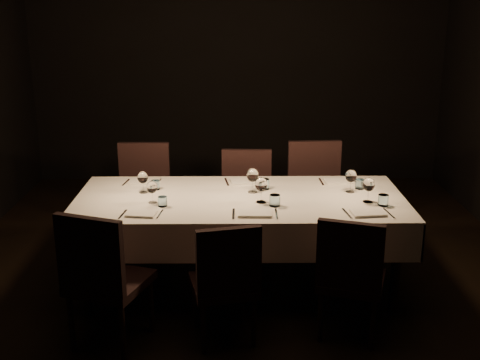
{
  "coord_description": "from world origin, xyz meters",
  "views": [
    {
      "loc": [
        -0.04,
        -4.36,
        2.24
      ],
      "look_at": [
        0.0,
        0.0,
        0.9
      ],
      "focal_mm": 45.0,
      "sensor_mm": 36.0,
      "label": 1
    }
  ],
  "objects_px": {
    "chair_near_left": "(102,275)",
    "chair_near_center": "(226,278)",
    "chair_near_right": "(351,273)",
    "chair_far_right": "(316,193)",
    "dining_table": "(240,206)",
    "chair_far_center": "(246,198)",
    "chair_far_left": "(144,192)"
  },
  "relations": [
    {
      "from": "chair_near_left",
      "to": "chair_near_center",
      "type": "relative_size",
      "value": 1.11
    },
    {
      "from": "chair_near_right",
      "to": "chair_far_right",
      "type": "xyz_separation_m",
      "value": [
        -0.03,
        1.52,
        0.05
      ]
    },
    {
      "from": "dining_table",
      "to": "chair_near_center",
      "type": "bearing_deg",
      "value": -96.99
    },
    {
      "from": "chair_near_center",
      "to": "chair_far_center",
      "type": "height_order",
      "value": "chair_far_center"
    },
    {
      "from": "dining_table",
      "to": "chair_near_left",
      "type": "distance_m",
      "value": 1.24
    },
    {
      "from": "dining_table",
      "to": "chair_near_left",
      "type": "height_order",
      "value": "chair_near_left"
    },
    {
      "from": "chair_near_center",
      "to": "chair_far_center",
      "type": "distance_m",
      "value": 1.55
    },
    {
      "from": "chair_near_left",
      "to": "chair_far_left",
      "type": "relative_size",
      "value": 1.0
    },
    {
      "from": "dining_table",
      "to": "chair_far_center",
      "type": "height_order",
      "value": "chair_far_center"
    },
    {
      "from": "chair_far_left",
      "to": "chair_far_right",
      "type": "distance_m",
      "value": 1.56
    },
    {
      "from": "dining_table",
      "to": "chair_near_right",
      "type": "relative_size",
      "value": 2.85
    },
    {
      "from": "dining_table",
      "to": "chair_far_left",
      "type": "relative_size",
      "value": 2.62
    },
    {
      "from": "chair_near_center",
      "to": "chair_far_left",
      "type": "height_order",
      "value": "chair_far_left"
    },
    {
      "from": "chair_near_left",
      "to": "dining_table",
      "type": "bearing_deg",
      "value": -116.13
    },
    {
      "from": "chair_near_center",
      "to": "chair_near_right",
      "type": "xyz_separation_m",
      "value": [
        0.82,
        0.05,
        0.01
      ]
    },
    {
      "from": "chair_near_center",
      "to": "chair_far_left",
      "type": "distance_m",
      "value": 1.83
    },
    {
      "from": "chair_near_left",
      "to": "chair_far_center",
      "type": "height_order",
      "value": "chair_near_left"
    },
    {
      "from": "chair_far_left",
      "to": "chair_far_center",
      "type": "relative_size",
      "value": 1.04
    },
    {
      "from": "chair_near_left",
      "to": "chair_far_left",
      "type": "bearing_deg",
      "value": -70.5
    },
    {
      "from": "chair_near_left",
      "to": "chair_near_right",
      "type": "xyz_separation_m",
      "value": [
        1.62,
        0.09,
        -0.04
      ]
    },
    {
      "from": "chair_near_left",
      "to": "chair_far_left",
      "type": "distance_m",
      "value": 1.7
    },
    {
      "from": "chair_near_right",
      "to": "chair_far_center",
      "type": "height_order",
      "value": "chair_far_center"
    },
    {
      "from": "dining_table",
      "to": "chair_near_center",
      "type": "distance_m",
      "value": 0.84
    },
    {
      "from": "chair_far_center",
      "to": "chair_near_left",
      "type": "bearing_deg",
      "value": -119.34
    },
    {
      "from": "chair_near_center",
      "to": "chair_far_center",
      "type": "xyz_separation_m",
      "value": [
        0.16,
        1.54,
        0.03
      ]
    },
    {
      "from": "chair_near_center",
      "to": "chair_far_center",
      "type": "relative_size",
      "value": 0.93
    },
    {
      "from": "chair_near_center",
      "to": "chair_near_right",
      "type": "relative_size",
      "value": 0.98
    },
    {
      "from": "chair_near_center",
      "to": "chair_far_center",
      "type": "bearing_deg",
      "value": -108.76
    },
    {
      "from": "chair_near_center",
      "to": "chair_far_left",
      "type": "xyz_separation_m",
      "value": [
        -0.77,
        1.66,
        0.05
      ]
    },
    {
      "from": "dining_table",
      "to": "chair_far_right",
      "type": "xyz_separation_m",
      "value": [
        0.69,
        0.76,
        -0.14
      ]
    },
    {
      "from": "chair_near_left",
      "to": "chair_far_right",
      "type": "bearing_deg",
      "value": -114.28
    },
    {
      "from": "chair_near_right",
      "to": "chair_far_right",
      "type": "distance_m",
      "value": 1.52
    }
  ]
}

